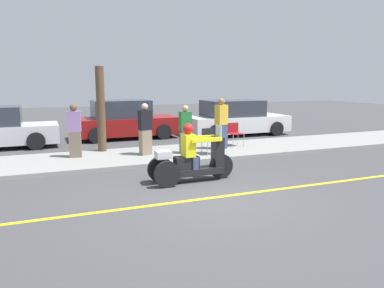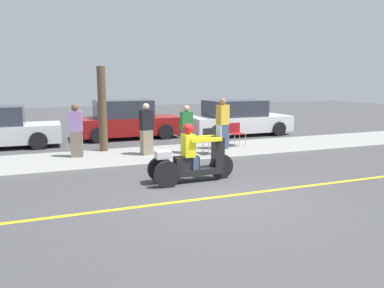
{
  "view_description": "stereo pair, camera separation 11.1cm",
  "coord_description": "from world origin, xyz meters",
  "px_view_note": "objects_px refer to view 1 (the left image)",
  "views": [
    {
      "loc": [
        -3.37,
        -6.96,
        2.48
      ],
      "look_at": [
        0.01,
        1.38,
        0.94
      ],
      "focal_mm": 35.0,
      "sensor_mm": 36.0,
      "label": 1
    },
    {
      "loc": [
        -3.26,
        -7.01,
        2.48
      ],
      "look_at": [
        0.01,
        1.38,
        0.94
      ],
      "focal_mm": 35.0,
      "sensor_mm": 36.0,
      "label": 2
    }
  ],
  "objects_px": {
    "motorcycle_trike": "(192,161)",
    "parked_car_lot_right": "(235,119)",
    "spectator_end_of_line": "(185,130)",
    "spectator_with_child": "(221,125)",
    "folding_chair_curbside": "(210,138)",
    "tree_trunk": "(101,109)",
    "spectator_far_back": "(145,130)",
    "spectator_by_tree": "(75,132)",
    "folding_chair_set_back": "(234,132)",
    "parked_car_lot_left": "(125,121)"
  },
  "relations": [
    {
      "from": "motorcycle_trike",
      "to": "spectator_with_child",
      "type": "bearing_deg",
      "value": 53.09
    },
    {
      "from": "spectator_with_child",
      "to": "folding_chair_set_back",
      "type": "xyz_separation_m",
      "value": [
        0.77,
        0.45,
        -0.34
      ]
    },
    {
      "from": "spectator_far_back",
      "to": "folding_chair_set_back",
      "type": "relative_size",
      "value": 2.01
    },
    {
      "from": "spectator_with_child",
      "to": "parked_car_lot_left",
      "type": "distance_m",
      "value": 5.05
    },
    {
      "from": "motorcycle_trike",
      "to": "parked_car_lot_right",
      "type": "xyz_separation_m",
      "value": [
        4.85,
        6.7,
        0.22
      ]
    },
    {
      "from": "spectator_far_back",
      "to": "tree_trunk",
      "type": "distance_m",
      "value": 1.79
    },
    {
      "from": "motorcycle_trike",
      "to": "spectator_end_of_line",
      "type": "distance_m",
      "value": 3.09
    },
    {
      "from": "motorcycle_trike",
      "to": "spectator_by_tree",
      "type": "bearing_deg",
      "value": 124.28
    },
    {
      "from": "parked_car_lot_right",
      "to": "tree_trunk",
      "type": "xyz_separation_m",
      "value": [
        -6.37,
        -2.36,
        0.78
      ]
    },
    {
      "from": "folding_chair_curbside",
      "to": "spectator_with_child",
      "type": "bearing_deg",
      "value": 40.66
    },
    {
      "from": "folding_chair_curbside",
      "to": "parked_car_lot_right",
      "type": "distance_m",
      "value": 5.24
    },
    {
      "from": "motorcycle_trike",
      "to": "spectator_with_child",
      "type": "xyz_separation_m",
      "value": [
        2.39,
        3.18,
        0.44
      ]
    },
    {
      "from": "motorcycle_trike",
      "to": "parked_car_lot_left",
      "type": "xyz_separation_m",
      "value": [
        -0.05,
        7.6,
        0.24
      ]
    },
    {
      "from": "tree_trunk",
      "to": "spectator_with_child",
      "type": "bearing_deg",
      "value": -16.5
    },
    {
      "from": "spectator_end_of_line",
      "to": "folding_chair_curbside",
      "type": "distance_m",
      "value": 0.83
    },
    {
      "from": "spectator_with_child",
      "to": "folding_chair_curbside",
      "type": "distance_m",
      "value": 1.02
    },
    {
      "from": "folding_chair_curbside",
      "to": "tree_trunk",
      "type": "bearing_deg",
      "value": 150.65
    },
    {
      "from": "spectator_far_back",
      "to": "spectator_with_child",
      "type": "height_order",
      "value": "spectator_with_child"
    },
    {
      "from": "spectator_with_child",
      "to": "parked_car_lot_right",
      "type": "height_order",
      "value": "spectator_with_child"
    },
    {
      "from": "spectator_with_child",
      "to": "parked_car_lot_left",
      "type": "bearing_deg",
      "value": 118.82
    },
    {
      "from": "motorcycle_trike",
      "to": "parked_car_lot_right",
      "type": "bearing_deg",
      "value": 54.07
    },
    {
      "from": "spectator_end_of_line",
      "to": "spectator_by_tree",
      "type": "bearing_deg",
      "value": 168.87
    },
    {
      "from": "motorcycle_trike",
      "to": "spectator_far_back",
      "type": "xyz_separation_m",
      "value": [
        -0.32,
        3.14,
        0.39
      ]
    },
    {
      "from": "spectator_end_of_line",
      "to": "parked_car_lot_right",
      "type": "xyz_separation_m",
      "value": [
        3.9,
        3.78,
        -0.13
      ]
    },
    {
      "from": "motorcycle_trike",
      "to": "folding_chair_set_back",
      "type": "distance_m",
      "value": 4.81
    },
    {
      "from": "spectator_with_child",
      "to": "tree_trunk",
      "type": "bearing_deg",
      "value": 163.5
    },
    {
      "from": "motorcycle_trike",
      "to": "tree_trunk",
      "type": "relative_size",
      "value": 0.77
    },
    {
      "from": "spectator_by_tree",
      "to": "spectator_with_child",
      "type": "bearing_deg",
      "value": -4.78
    },
    {
      "from": "parked_car_lot_right",
      "to": "spectator_with_child",
      "type": "bearing_deg",
      "value": -125.03
    },
    {
      "from": "tree_trunk",
      "to": "folding_chair_curbside",
      "type": "bearing_deg",
      "value": -29.35
    },
    {
      "from": "motorcycle_trike",
      "to": "folding_chair_curbside",
      "type": "bearing_deg",
      "value": 56.99
    },
    {
      "from": "parked_car_lot_right",
      "to": "folding_chair_curbside",
      "type": "bearing_deg",
      "value": -127.63
    },
    {
      "from": "parked_car_lot_left",
      "to": "spectator_end_of_line",
      "type": "bearing_deg",
      "value": -77.92
    },
    {
      "from": "spectator_end_of_line",
      "to": "folding_chair_curbside",
      "type": "bearing_deg",
      "value": -27.35
    },
    {
      "from": "folding_chair_set_back",
      "to": "tree_trunk",
      "type": "distance_m",
      "value": 4.8
    },
    {
      "from": "folding_chair_curbside",
      "to": "spectator_far_back",
      "type": "bearing_deg",
      "value": 163.33
    },
    {
      "from": "spectator_far_back",
      "to": "folding_chair_curbside",
      "type": "bearing_deg",
      "value": -16.67
    },
    {
      "from": "folding_chair_set_back",
      "to": "parked_car_lot_left",
      "type": "distance_m",
      "value": 5.1
    },
    {
      "from": "folding_chair_curbside",
      "to": "parked_car_lot_left",
      "type": "relative_size",
      "value": 0.19
    },
    {
      "from": "spectator_end_of_line",
      "to": "tree_trunk",
      "type": "height_order",
      "value": "tree_trunk"
    },
    {
      "from": "spectator_with_child",
      "to": "tree_trunk",
      "type": "distance_m",
      "value": 4.1
    },
    {
      "from": "parked_car_lot_right",
      "to": "tree_trunk",
      "type": "relative_size",
      "value": 1.66
    },
    {
      "from": "spectator_far_back",
      "to": "parked_car_lot_left",
      "type": "relative_size",
      "value": 0.38
    },
    {
      "from": "spectator_by_tree",
      "to": "spectator_far_back",
      "type": "height_order",
      "value": "spectator_by_tree"
    },
    {
      "from": "spectator_end_of_line",
      "to": "spectator_far_back",
      "type": "xyz_separation_m",
      "value": [
        -1.28,
        0.23,
        0.04
      ]
    },
    {
      "from": "spectator_by_tree",
      "to": "parked_car_lot_right",
      "type": "relative_size",
      "value": 0.35
    },
    {
      "from": "parked_car_lot_right",
      "to": "spectator_far_back",
      "type": "bearing_deg",
      "value": -145.54
    },
    {
      "from": "spectator_far_back",
      "to": "parked_car_lot_right",
      "type": "height_order",
      "value": "spectator_far_back"
    },
    {
      "from": "spectator_by_tree",
      "to": "folding_chair_set_back",
      "type": "relative_size",
      "value": 2.01
    },
    {
      "from": "folding_chair_curbside",
      "to": "folding_chair_set_back",
      "type": "relative_size",
      "value": 1.0
    }
  ]
}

